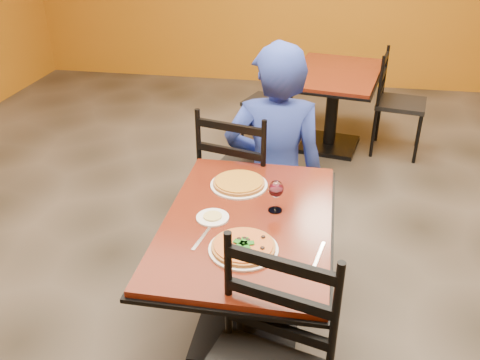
% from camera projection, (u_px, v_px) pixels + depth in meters
% --- Properties ---
extents(floor, '(7.00, 8.00, 0.01)m').
position_uv_depth(floor, '(259.00, 275.00, 3.24)').
color(floor, black).
rests_on(floor, ground).
extents(table_main, '(0.83, 1.23, 0.75)m').
position_uv_depth(table_main, '(248.00, 251.00, 2.54)').
color(table_main, '#63200F').
rests_on(table_main, floor).
extents(table_second, '(0.99, 1.30, 0.75)m').
position_uv_depth(table_second, '(333.00, 92.00, 4.68)').
color(table_second, '#63200F').
rests_on(table_second, floor).
extents(chair_main_far, '(0.57, 0.57, 1.04)m').
position_uv_depth(chair_main_far, '(244.00, 178.00, 3.30)').
color(chair_main_far, black).
rests_on(chair_main_far, floor).
extents(chair_second_left, '(0.48, 0.48, 0.84)m').
position_uv_depth(chair_second_left, '(267.00, 102.00, 4.84)').
color(chair_second_left, black).
rests_on(chair_second_left, floor).
extents(chair_second_right, '(0.50, 0.50, 0.95)m').
position_uv_depth(chair_second_right, '(401.00, 104.00, 4.63)').
color(chair_second_right, black).
rests_on(chair_second_right, floor).
extents(diner, '(0.72, 0.52, 1.39)m').
position_uv_depth(diner, '(275.00, 147.00, 3.30)').
color(diner, navy).
rests_on(diner, floor).
extents(plate_main, '(0.31, 0.31, 0.01)m').
position_uv_depth(plate_main, '(243.00, 249.00, 2.22)').
color(plate_main, white).
rests_on(plate_main, table_main).
extents(pizza_main, '(0.28, 0.28, 0.02)m').
position_uv_depth(pizza_main, '(243.00, 246.00, 2.22)').
color(pizza_main, maroon).
rests_on(pizza_main, plate_main).
extents(plate_far, '(0.31, 0.31, 0.01)m').
position_uv_depth(plate_far, '(239.00, 185.00, 2.73)').
color(plate_far, white).
rests_on(plate_far, table_main).
extents(pizza_far, '(0.28, 0.28, 0.02)m').
position_uv_depth(pizza_far, '(239.00, 182.00, 2.72)').
color(pizza_far, gold).
rests_on(pizza_far, plate_far).
extents(side_plate, '(0.16, 0.16, 0.01)m').
position_uv_depth(side_plate, '(213.00, 218.00, 2.45)').
color(side_plate, white).
rests_on(side_plate, table_main).
extents(dip, '(0.09, 0.09, 0.01)m').
position_uv_depth(dip, '(213.00, 216.00, 2.44)').
color(dip, tan).
rests_on(dip, side_plate).
extents(wine_glass, '(0.08, 0.08, 0.18)m').
position_uv_depth(wine_glass, '(276.00, 195.00, 2.47)').
color(wine_glass, white).
rests_on(wine_glass, table_main).
extents(fork, '(0.05, 0.19, 0.00)m').
position_uv_depth(fork, '(201.00, 239.00, 2.30)').
color(fork, silver).
rests_on(fork, table_main).
extents(knife, '(0.05, 0.21, 0.00)m').
position_uv_depth(knife, '(319.00, 256.00, 2.19)').
color(knife, silver).
rests_on(knife, table_main).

